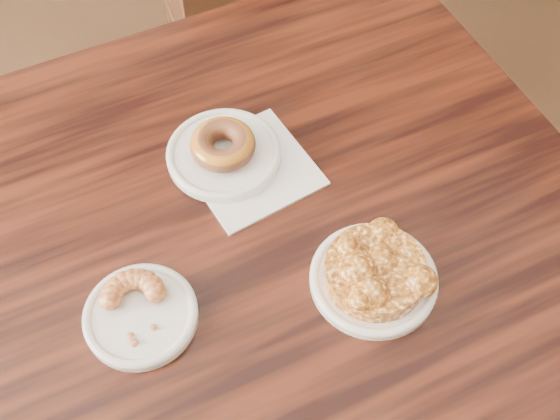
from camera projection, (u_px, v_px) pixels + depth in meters
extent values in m
cube|color=black|center=(268.00, 372.00, 1.23)|extent=(1.21, 1.21, 0.75)
cube|color=white|center=(251.00, 168.00, 1.00)|extent=(0.21, 0.21, 0.00)
cylinder|color=white|center=(224.00, 154.00, 1.01)|extent=(0.17, 0.17, 0.01)
cylinder|color=silver|center=(141.00, 316.00, 0.87)|extent=(0.14, 0.14, 0.01)
cylinder|color=white|center=(373.00, 279.00, 0.90)|extent=(0.16, 0.16, 0.01)
torus|color=#8E4F14|center=(223.00, 144.00, 0.99)|extent=(0.09, 0.09, 0.03)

